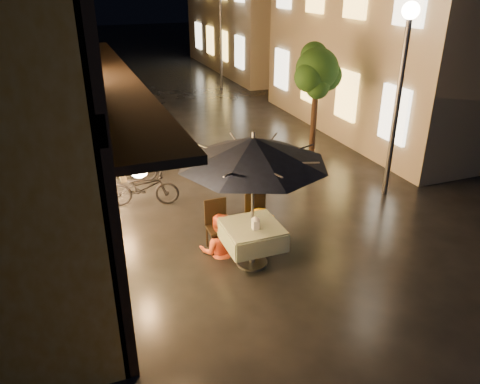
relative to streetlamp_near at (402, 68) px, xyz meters
name	(u,v)px	position (x,y,z in m)	size (l,w,h in m)	color
ground	(314,263)	(-3.00, -2.00, -2.92)	(90.00, 90.00, 0.00)	black
east_building_near	(429,19)	(4.49, 4.50, 0.49)	(7.30, 9.30, 6.80)	tan
street_tree	(317,72)	(-0.59, 2.51, -0.50)	(1.43, 1.20, 3.15)	black
streetlamp_near	(402,68)	(0.00, 0.00, 0.00)	(0.36, 0.36, 4.23)	#59595E
streetlamp_far	(220,20)	(0.00, 12.00, 0.00)	(0.36, 0.36, 4.23)	#59595E
cafe_table	(252,235)	(-4.05, -1.62, -2.33)	(0.99, 0.99, 0.78)	#59595E
patio_umbrella	(253,150)	(-4.05, -1.62, -0.77)	(2.50, 2.50, 2.46)	#59595E
cafe_chair_left	(217,222)	(-4.45, -0.88, -2.38)	(0.42, 0.42, 0.97)	black
cafe_chair_right	(257,215)	(-3.65, -0.88, -2.38)	(0.42, 0.42, 0.97)	black
table_lantern	(256,222)	(-4.05, -1.75, -2.00)	(0.16, 0.16, 0.25)	white
person_orange	(218,215)	(-4.48, -1.05, -2.15)	(0.75, 0.58, 1.54)	#F55F34
person_yellow	(260,210)	(-3.66, -1.06, -2.19)	(0.94, 0.54, 1.46)	#E7AC05
bicycle_0	(143,188)	(-5.42, 1.43, -2.50)	(0.55, 1.58, 0.83)	black
bicycle_1	(118,163)	(-5.76, 3.00, -2.45)	(0.44, 1.55, 0.93)	black
bicycle_2	(125,166)	(-5.60, 2.88, -2.50)	(0.55, 1.58, 0.83)	black
bicycle_3	(111,141)	(-5.71, 4.74, -2.44)	(0.45, 1.60, 0.96)	black
bicycle_4	(126,134)	(-5.22, 5.38, -2.49)	(0.57, 1.64, 0.86)	black
bicycle_5	(107,126)	(-5.67, 5.96, -2.36)	(0.53, 1.86, 1.12)	black
bicycle_6	(100,119)	(-5.79, 7.06, -2.44)	(0.64, 1.83, 0.96)	black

